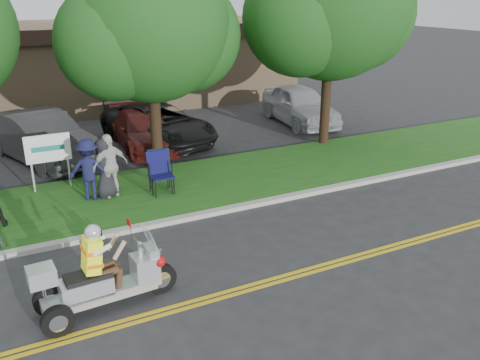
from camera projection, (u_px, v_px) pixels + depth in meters
name	position (u px, v px, depth m)	size (l,w,h in m)	color
ground	(245.00, 274.00, 10.61)	(120.00, 120.00, 0.00)	#28282B
centerline_near	(258.00, 288.00, 10.13)	(60.00, 0.10, 0.01)	gold
centerline_far	(254.00, 284.00, 10.26)	(60.00, 0.10, 0.01)	gold
curb	(191.00, 217.00, 13.14)	(60.00, 0.25, 0.12)	#A8A89E
grass_verge	(164.00, 190.00, 14.93)	(60.00, 4.00, 0.10)	#174E14
commercial_building	(112.00, 62.00, 26.59)	(18.00, 8.20, 4.00)	#9E7F5B
tree_mid	(151.00, 30.00, 15.32)	(5.88, 4.80, 7.05)	#332114
tree_right	(332.00, 6.00, 17.70)	(6.86, 5.60, 8.07)	#332114
business_sign	(48.00, 151.00, 14.45)	(1.25, 0.06, 1.75)	silver
trike_scooter	(100.00, 281.00, 9.24)	(2.68, 0.92, 1.75)	black
lawn_chair_a	(159.00, 170.00, 14.43)	(0.64, 0.67, 1.19)	black
lawn_chair_b	(160.00, 168.00, 14.56)	(0.74, 0.76, 1.19)	black
spectator_adult_right	(110.00, 166.00, 14.03)	(1.06, 0.44, 1.81)	silver
spectator_chair_a	(89.00, 169.00, 13.87)	(1.11, 0.64, 1.72)	#16183D
spectator_chair_b	(105.00, 168.00, 14.03)	(0.83, 0.54, 1.70)	black
parked_car_left	(41.00, 138.00, 17.28)	(1.80, 5.15, 1.70)	#29292B
parked_car_mid	(158.00, 124.00, 19.41)	(2.45, 5.31, 1.47)	black
parked_car_right	(143.00, 130.00, 18.88)	(1.86, 4.59, 1.33)	#4A1411
parked_car_far_right	(300.00, 105.00, 22.23)	(1.98, 4.92, 1.68)	#A2A4A9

